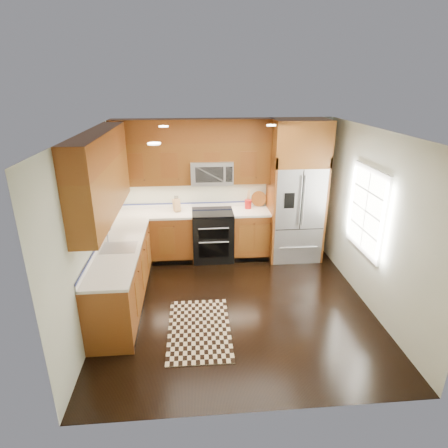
{
  "coord_description": "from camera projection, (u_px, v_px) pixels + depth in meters",
  "views": [
    {
      "loc": [
        -0.61,
        -4.88,
        3.22
      ],
      "look_at": [
        -0.13,
        0.6,
        1.1
      ],
      "focal_mm": 30.0,
      "sensor_mm": 36.0,
      "label": 1
    }
  ],
  "objects": [
    {
      "name": "knife_block",
      "position": [
        177.0,
        205.0,
        6.93
      ],
      "size": [
        0.15,
        0.18,
        0.3
      ],
      "color": "#A67E50",
      "rests_on": "countertop"
    },
    {
      "name": "refrigerator",
      "position": [
        296.0,
        192.0,
        6.9
      ],
      "size": [
        0.98,
        0.75,
        2.6
      ],
      "color": "#B2B2B7",
      "rests_on": "ground"
    },
    {
      "name": "wall_left",
      "position": [
        92.0,
        231.0,
        5.11
      ],
      "size": [
        0.02,
        4.0,
        2.6
      ],
      "primitive_type": "cube",
      "color": "beige",
      "rests_on": "ground"
    },
    {
      "name": "wall_back",
      "position": [
        224.0,
        188.0,
        7.14
      ],
      "size": [
        4.0,
        0.02,
        2.6
      ],
      "primitive_type": "cube",
      "color": "beige",
      "rests_on": "ground"
    },
    {
      "name": "window",
      "position": [
        367.0,
        211.0,
        5.59
      ],
      "size": [
        0.04,
        1.1,
        1.3
      ],
      "color": "white",
      "rests_on": "ground"
    },
    {
      "name": "countertop",
      "position": [
        165.0,
        227.0,
        6.27
      ],
      "size": [
        2.86,
        3.01,
        0.04
      ],
      "color": "white",
      "rests_on": "base_cabinets"
    },
    {
      "name": "upper_cabinets",
      "position": [
        157.0,
        161.0,
        5.93
      ],
      "size": [
        2.85,
        3.0,
        1.15
      ],
      "color": "brown",
      "rests_on": "ground"
    },
    {
      "name": "microwave",
      "position": [
        212.0,
        172.0,
        6.8
      ],
      "size": [
        0.76,
        0.4,
        0.42
      ],
      "color": "#B2B2B7",
      "rests_on": "ground"
    },
    {
      "name": "cutting_board",
      "position": [
        259.0,
        205.0,
        7.26
      ],
      "size": [
        0.38,
        0.38,
        0.02
      ],
      "primitive_type": "cylinder",
      "rotation": [
        0.0,
        0.0,
        -0.37
      ],
      "color": "brown",
      "rests_on": "countertop"
    },
    {
      "name": "wall_right",
      "position": [
        373.0,
        222.0,
        5.44
      ],
      "size": [
        0.02,
        4.0,
        2.6
      ],
      "primitive_type": "cube",
      "color": "beige",
      "rests_on": "ground"
    },
    {
      "name": "sink_faucet",
      "position": [
        117.0,
        244.0,
        5.46
      ],
      "size": [
        0.54,
        0.44,
        0.37
      ],
      "color": "#B2B2B7",
      "rests_on": "countertop"
    },
    {
      "name": "range",
      "position": [
        213.0,
        235.0,
        7.11
      ],
      "size": [
        0.76,
        0.67,
        0.95
      ],
      "color": "black",
      "rests_on": "ground"
    },
    {
      "name": "base_cabinets",
      "position": [
        158.0,
        256.0,
        6.32
      ],
      "size": [
        2.85,
        3.0,
        0.9
      ],
      "color": "brown",
      "rests_on": "ground"
    },
    {
      "name": "rug",
      "position": [
        199.0,
        329.0,
        5.18
      ],
      "size": [
        0.86,
        1.43,
        0.01
      ],
      "primitive_type": "cube",
      "rotation": [
        0.0,
        0.0,
        -0.01
      ],
      "color": "black",
      "rests_on": "ground"
    },
    {
      "name": "utensil_crock",
      "position": [
        248.0,
        202.0,
        7.08
      ],
      "size": [
        0.15,
        0.15,
        0.36
      ],
      "color": "#AE1715",
      "rests_on": "countertop"
    },
    {
      "name": "ground",
      "position": [
        236.0,
        305.0,
        5.74
      ],
      "size": [
        4.0,
        4.0,
        0.0
      ],
      "primitive_type": "plane",
      "color": "black",
      "rests_on": "ground"
    }
  ]
}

